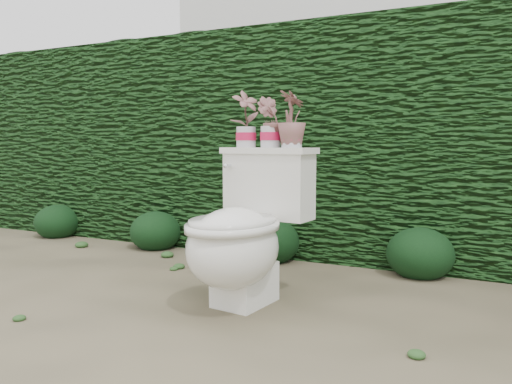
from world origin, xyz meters
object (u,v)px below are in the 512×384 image
at_px(toilet, 243,234).
at_px(potted_plant_center, 271,123).
at_px(potted_plant_left, 246,120).
at_px(potted_plant_right, 292,121).

bearing_deg(toilet, potted_plant_center, 86.93).
bearing_deg(potted_plant_left, potted_plant_right, -64.27).
relative_size(toilet, potted_plant_center, 3.10).
bearing_deg(potted_plant_right, potted_plant_left, 34.02).
bearing_deg(potted_plant_center, toilet, 63.41).
xyz_separation_m(potted_plant_center, potted_plant_right, (0.12, -0.02, 0.01)).
bearing_deg(toilet, potted_plant_left, 120.59).
height_order(potted_plant_left, potted_plant_center, potted_plant_left).
height_order(toilet, potted_plant_right, potted_plant_right).
distance_m(potted_plant_left, potted_plant_right, 0.28).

